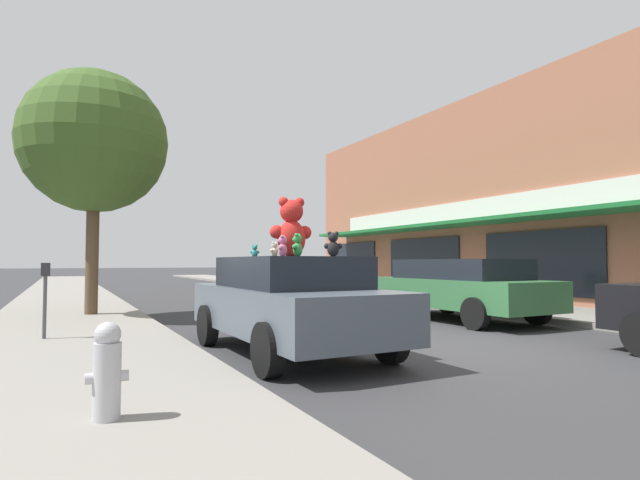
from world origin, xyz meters
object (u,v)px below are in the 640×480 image
object	(u,v)px
teddy_bear_pink	(283,246)
fire_hydrant	(107,370)
parked_car_far_center	(459,286)
street_tree	(94,142)
teddy_bear_black	(333,244)
parking_meter	(45,290)
teddy_bear_green	(297,246)
teddy_bear_giant	(291,228)
plush_art_car	(290,301)
teddy_bear_teal	(255,251)
teddy_bear_cream	(274,250)

from	to	relation	value
teddy_bear_pink	fire_hydrant	bearing A→B (deg)	-11.59
parked_car_far_center	street_tree	distance (m)	9.76
teddy_bear_black	teddy_bear_pink	bearing A→B (deg)	-2.16
fire_hydrant	parking_meter	distance (m)	5.20
street_tree	parking_meter	world-z (taller)	street_tree
teddy_bear_black	street_tree	world-z (taller)	street_tree
fire_hydrant	parked_car_far_center	bearing A→B (deg)	30.18
parking_meter	teddy_bear_pink	bearing A→B (deg)	-42.36
teddy_bear_green	parking_meter	size ratio (longest dim) A/B	0.28
teddy_bear_giant	teddy_bear_pink	xyz separation A→B (m)	(-0.39, -0.55, -0.31)
teddy_bear_pink	street_tree	distance (m)	7.72
teddy_bear_giant	street_tree	distance (m)	7.26
plush_art_car	fire_hydrant	bearing A→B (deg)	-137.06
plush_art_car	teddy_bear_green	distance (m)	0.92
parked_car_far_center	fire_hydrant	size ratio (longest dim) A/B	5.98
parked_car_far_center	fire_hydrant	distance (m)	9.58
street_tree	plush_art_car	bearing A→B (deg)	-68.92
plush_art_car	fire_hydrant	distance (m)	3.89
parking_meter	teddy_bear_teal	bearing A→B (deg)	-26.77
plush_art_car	teddy_bear_pink	world-z (taller)	teddy_bear_pink
teddy_bear_green	teddy_bear_teal	world-z (taller)	teddy_bear_green
teddy_bear_pink	teddy_bear_black	world-z (taller)	teddy_bear_black
teddy_bear_green	teddy_bear_giant	bearing A→B (deg)	-147.58
plush_art_car	teddy_bear_green	size ratio (longest dim) A/B	12.45
teddy_bear_teal	fire_hydrant	xyz separation A→B (m)	(-2.56, -3.57, -1.07)
parked_car_far_center	fire_hydrant	world-z (taller)	parked_car_far_center
teddy_bear_black	teddy_bear_green	bearing A→B (deg)	-21.00
teddy_bear_giant	teddy_bear_black	bearing A→B (deg)	110.89
plush_art_car	teddy_bear_giant	distance (m)	1.17
teddy_bear_black	parked_car_far_center	world-z (taller)	teddy_bear_black
teddy_bear_green	fire_hydrant	size ratio (longest dim) A/B	0.45
plush_art_car	teddy_bear_cream	size ratio (longest dim) A/B	18.92
parked_car_far_center	parking_meter	xyz separation A→B (m)	(-8.87, 0.34, 0.12)
teddy_bear_green	teddy_bear_pink	bearing A→B (deg)	-32.00
plush_art_car	fire_hydrant	size ratio (longest dim) A/B	5.57
teddy_bear_green	teddy_bear_black	distance (m)	0.57
teddy_bear_green	teddy_bear_cream	world-z (taller)	teddy_bear_green
teddy_bear_green	teddy_bear_pink	world-z (taller)	teddy_bear_green
parked_car_far_center	teddy_bear_giant	bearing A→B (deg)	-159.94
teddy_bear_green	plush_art_car	bearing A→B (deg)	-136.66
teddy_bear_black	parked_car_far_center	bearing A→B (deg)	-122.08
teddy_bear_black	fire_hydrant	distance (m)	3.89
teddy_bear_pink	fire_hydrant	world-z (taller)	teddy_bear_pink
teddy_bear_pink	teddy_bear_teal	size ratio (longest dim) A/B	1.46
teddy_bear_cream	fire_hydrant	bearing A→B (deg)	15.72
teddy_bear_cream	parked_car_far_center	bearing A→B (deg)	171.03
teddy_bear_teal	teddy_bear_black	distance (m)	1.75
fire_hydrant	teddy_bear_black	bearing A→B (deg)	31.30
teddy_bear_pink	fire_hydrant	size ratio (longest dim) A/B	0.40
teddy_bear_giant	teddy_bear_black	distance (m)	1.00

